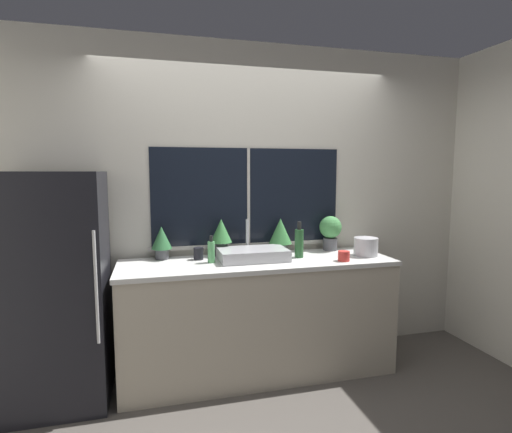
# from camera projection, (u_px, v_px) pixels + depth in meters

# --- Properties ---
(ground_plane) EXTENTS (14.00, 14.00, 0.00)m
(ground_plane) POSITION_uv_depth(u_px,v_px,m) (269.00, 392.00, 2.97)
(ground_plane) COLOR #4C4742
(wall_back) EXTENTS (8.00, 0.09, 2.70)m
(wall_back) POSITION_uv_depth(u_px,v_px,m) (247.00, 204.00, 3.47)
(wall_back) COLOR beige
(wall_back) RESTS_ON ground_plane
(wall_left) EXTENTS (0.06, 7.00, 2.70)m
(wall_left) POSITION_uv_depth(u_px,v_px,m) (9.00, 201.00, 3.73)
(wall_left) COLOR beige
(wall_left) RESTS_ON ground_plane
(wall_right) EXTENTS (0.06, 7.00, 2.70)m
(wall_right) POSITION_uv_depth(u_px,v_px,m) (402.00, 195.00, 4.78)
(wall_right) COLOR beige
(wall_right) RESTS_ON ground_plane
(counter) EXTENTS (2.16, 0.63, 0.93)m
(counter) POSITION_uv_depth(u_px,v_px,m) (258.00, 317.00, 3.21)
(counter) COLOR #B2A893
(counter) RESTS_ON ground_plane
(refrigerator) EXTENTS (0.69, 0.63, 1.63)m
(refrigerator) POSITION_uv_depth(u_px,v_px,m) (54.00, 290.00, 2.76)
(refrigerator) COLOR black
(refrigerator) RESTS_ON ground_plane
(sink) EXTENTS (0.54, 0.38, 0.30)m
(sink) POSITION_uv_depth(u_px,v_px,m) (253.00, 254.00, 3.16)
(sink) COLOR #ADADB2
(sink) RESTS_ON counter
(potted_plant_far_left) EXTENTS (0.16, 0.16, 0.27)m
(potted_plant_far_left) POSITION_uv_depth(u_px,v_px,m) (162.00, 240.00, 3.18)
(potted_plant_far_left) COLOR #4C4C51
(potted_plant_far_left) RESTS_ON counter
(potted_plant_center_left) EXTENTS (0.18, 0.18, 0.31)m
(potted_plant_center_left) POSITION_uv_depth(u_px,v_px,m) (221.00, 234.00, 3.29)
(potted_plant_center_left) COLOR #4C4C51
(potted_plant_center_left) RESTS_ON counter
(potted_plant_center_right) EXTENTS (0.20, 0.20, 0.30)m
(potted_plant_center_right) POSITION_uv_depth(u_px,v_px,m) (280.00, 233.00, 3.42)
(potted_plant_center_right) COLOR #4C4C51
(potted_plant_center_right) RESTS_ON counter
(potted_plant_far_right) EXTENTS (0.20, 0.20, 0.31)m
(potted_plant_far_right) POSITION_uv_depth(u_px,v_px,m) (330.00, 230.00, 3.54)
(potted_plant_far_right) COLOR #4C4C51
(potted_plant_far_right) RESTS_ON counter
(soap_bottle) EXTENTS (0.05, 0.05, 0.21)m
(soap_bottle) POSITION_uv_depth(u_px,v_px,m) (211.00, 251.00, 3.06)
(soap_bottle) COLOR #519E5B
(soap_bottle) RESTS_ON counter
(bottle_tall) EXTENTS (0.07, 0.07, 0.29)m
(bottle_tall) POSITION_uv_depth(u_px,v_px,m) (299.00, 243.00, 3.25)
(bottle_tall) COLOR #235128
(bottle_tall) RESTS_ON counter
(mug_black) EXTENTS (0.08, 0.08, 0.10)m
(mug_black) POSITION_uv_depth(u_px,v_px,m) (198.00, 254.00, 3.18)
(mug_black) COLOR black
(mug_black) RESTS_ON counter
(mug_red) EXTENTS (0.09, 0.09, 0.08)m
(mug_red) POSITION_uv_depth(u_px,v_px,m) (344.00, 256.00, 3.13)
(mug_red) COLOR #B72D28
(mug_red) RESTS_ON counter
(kettle) EXTENTS (0.20, 0.20, 0.17)m
(kettle) POSITION_uv_depth(u_px,v_px,m) (366.00, 246.00, 3.32)
(kettle) COLOR #B2B2B7
(kettle) RESTS_ON counter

